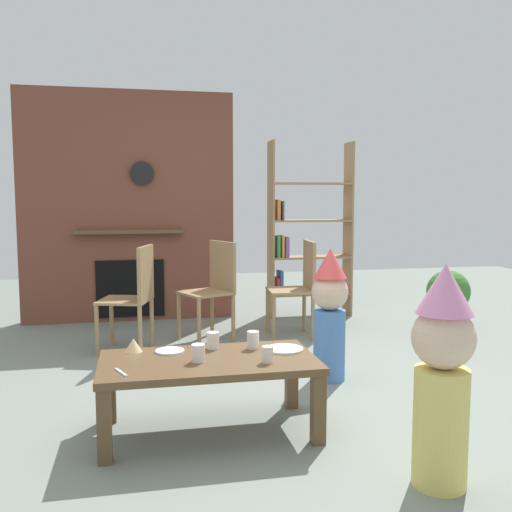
{
  "coord_description": "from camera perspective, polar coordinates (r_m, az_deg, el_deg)",
  "views": [
    {
      "loc": [
        -0.67,
        -3.51,
        1.3
      ],
      "look_at": [
        0.15,
        0.4,
        0.89
      ],
      "focal_mm": 39.66,
      "sensor_mm": 36.0,
      "label": 1
    }
  ],
  "objects": [
    {
      "name": "paper_cup_far_left",
      "position": [
        3.08,
        1.25,
        -9.89
      ],
      "size": [
        0.06,
        0.06,
        0.09
      ],
      "primitive_type": "cylinder",
      "color": "silver",
      "rests_on": "coffee_table"
    },
    {
      "name": "birthday_cake_slice",
      "position": [
        3.36,
        -12.26,
        -8.77
      ],
      "size": [
        0.1,
        0.1,
        0.08
      ],
      "primitive_type": "cone",
      "color": "#EAC68C",
      "rests_on": "coffee_table"
    },
    {
      "name": "ground_plane",
      "position": [
        3.8,
        -1.01,
        -14.11
      ],
      "size": [
        12.0,
        12.0,
        0.0
      ],
      "primitive_type": "plane",
      "color": "gray"
    },
    {
      "name": "paper_cup_center",
      "position": [
        3.35,
        -0.29,
        -8.46
      ],
      "size": [
        0.07,
        0.07,
        0.1
      ],
      "primitive_type": "cylinder",
      "color": "silver",
      "rests_on": "coffee_table"
    },
    {
      "name": "brick_fireplace_feature",
      "position": [
        6.11,
        -12.72,
        4.76
      ],
      "size": [
        2.2,
        0.28,
        2.4
      ],
      "color": "brown",
      "rests_on": "ground_plane"
    },
    {
      "name": "bookshelf",
      "position": [
        6.18,
        4.9,
        1.95
      ],
      "size": [
        0.9,
        0.28,
        1.9
      ],
      "color": "#9E7A51",
      "rests_on": "ground_plane"
    },
    {
      "name": "paper_plate_front",
      "position": [
        3.33,
        2.87,
        -9.35
      ],
      "size": [
        0.22,
        0.22,
        0.01
      ],
      "primitive_type": "cylinder",
      "color": "white",
      "rests_on": "coffee_table"
    },
    {
      "name": "coffee_table",
      "position": [
        3.19,
        -4.79,
        -11.35
      ],
      "size": [
        1.18,
        0.62,
        0.42
      ],
      "color": "brown",
      "rests_on": "ground_plane"
    },
    {
      "name": "paper_cup_near_left",
      "position": [
        3.1,
        -5.85,
        -9.72
      ],
      "size": [
        0.07,
        0.07,
        0.1
      ],
      "primitive_type": "cylinder",
      "color": "silver",
      "rests_on": "coffee_table"
    },
    {
      "name": "child_with_cone_hat",
      "position": [
        2.69,
        18.28,
        -10.87
      ],
      "size": [
        0.28,
        0.28,
        1.02
      ],
      "rotation": [
        0.0,
        0.0,
        2.44
      ],
      "color": "#E0CC66",
      "rests_on": "ground_plane"
    },
    {
      "name": "child_in_pink",
      "position": [
        4.06,
        7.44,
        -5.51
      ],
      "size": [
        0.26,
        0.26,
        0.94
      ],
      "rotation": [
        0.0,
        0.0,
        -2.48
      ],
      "color": "#4C7FC6",
      "rests_on": "ground_plane"
    },
    {
      "name": "dining_chair_right",
      "position": [
        5.29,
        4.41,
        -2.69
      ],
      "size": [
        0.43,
        0.43,
        0.9
      ],
      "rotation": [
        0.0,
        0.0,
        3.07
      ],
      "color": "#9E7A51",
      "rests_on": "ground_plane"
    },
    {
      "name": "dining_chair_middle",
      "position": [
        5.19,
        -4.24,
        -2.84
      ],
      "size": [
        0.53,
        0.53,
        0.9
      ],
      "rotation": [
        0.0,
        0.0,
        3.58
      ],
      "color": "#9E7A51",
      "rests_on": "ground_plane"
    },
    {
      "name": "potted_plant_tall",
      "position": [
        5.82,
        18.81,
        -3.79
      ],
      "size": [
        0.42,
        0.42,
        0.6
      ],
      "color": "beige",
      "rests_on": "ground_plane"
    },
    {
      "name": "paper_plate_rear",
      "position": [
        3.32,
        -8.69,
        -9.46
      ],
      "size": [
        0.17,
        0.17,
        0.01
      ],
      "primitive_type": "cylinder",
      "color": "white",
      "rests_on": "coffee_table"
    },
    {
      "name": "paper_cup_near_right",
      "position": [
        3.35,
        -4.35,
        -8.49
      ],
      "size": [
        0.07,
        0.07,
        0.1
      ],
      "primitive_type": "cylinder",
      "color": "silver",
      "rests_on": "coffee_table"
    },
    {
      "name": "dining_chair_left",
      "position": [
        4.85,
        -12.09,
        -3.58
      ],
      "size": [
        0.5,
        0.5,
        0.9
      ],
      "rotation": [
        0.0,
        0.0,
        2.85
      ],
      "color": "#9E7A51",
      "rests_on": "ground_plane"
    },
    {
      "name": "table_fork",
      "position": [
        3.0,
        -13.46,
        -11.32
      ],
      "size": [
        0.07,
        0.15,
        0.01
      ],
      "primitive_type": "cube",
      "rotation": [
        0.0,
        0.0,
        1.95
      ],
      "color": "silver",
      "rests_on": "coffee_table"
    }
  ]
}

